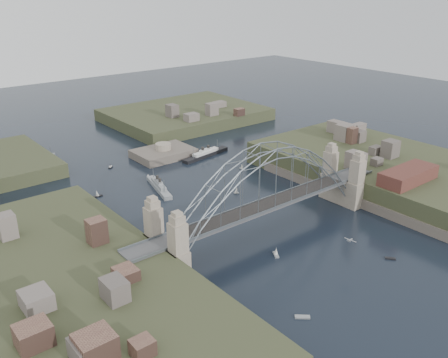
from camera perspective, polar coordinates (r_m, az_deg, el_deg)
ground at (r=132.26m, az=4.95°, el=-6.29°), size 500.00×500.00×0.00m
bridge at (r=126.91m, az=5.13°, el=-1.38°), size 84.00×13.80×24.60m
shore_west at (r=105.55m, az=-18.92°, el=-14.36°), size 50.50×90.00×12.00m
shore_east at (r=173.01m, az=18.83°, el=0.28°), size 50.50×90.00×12.00m
headland_ne at (r=241.76m, az=-4.58°, el=7.10°), size 70.00×55.00×9.50m
fort_island at (r=190.16m, az=-7.09°, el=2.51°), size 22.00×16.00×9.40m
wharf_shed at (r=152.86m, az=20.82°, el=0.40°), size 20.00×8.00×4.00m
finger_pier at (r=146.49m, az=23.96°, el=-5.01°), size 4.00×22.00×1.40m
naval_cruiser_near at (r=159.70m, az=-7.65°, el=-0.91°), size 7.36×19.50×5.84m
naval_cruiser_far at (r=194.74m, az=-19.90°, el=2.14°), size 9.17×12.95×4.76m
ocean_liner at (r=189.05m, az=-2.17°, el=2.94°), size 22.94×7.01×5.58m
aeroplane at (r=117.75m, az=14.57°, el=-6.97°), size 1.68×3.10×0.45m
small_boat_a at (r=134.33m, az=-5.34°, el=-5.76°), size 1.47×2.70×0.45m
small_boat_b at (r=155.05m, az=1.46°, el=-1.39°), size 1.70×1.54×2.38m
small_boat_c at (r=121.80m, az=6.13°, el=-8.59°), size 2.32×3.03×2.38m
small_boat_d at (r=175.50m, az=2.12°, el=1.42°), size 1.02×2.12×2.38m
small_boat_e at (r=158.00m, az=-14.67°, el=-1.80°), size 3.35×1.26×2.38m
small_boat_f at (r=170.47m, az=-8.91°, el=0.30°), size 1.38×1.85×1.43m
small_boat_g at (r=126.61m, az=18.95°, el=-8.83°), size 2.14×2.43×0.45m
small_boat_h at (r=181.78m, az=-13.18°, el=1.37°), size 2.31×1.93×1.43m
small_boat_i at (r=154.85m, az=9.03°, el=-1.99°), size 2.19×0.80×1.43m
small_boat_j at (r=102.65m, az=9.19°, el=-15.72°), size 2.94×2.78×0.45m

